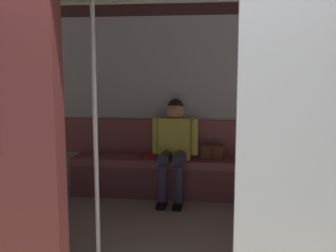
{
  "coord_description": "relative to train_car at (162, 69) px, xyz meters",
  "views": [
    {
      "loc": [
        -0.45,
        2.39,
        1.56
      ],
      "look_at": [
        0.03,
        -1.32,
        1.03
      ],
      "focal_mm": 42.85,
      "sensor_mm": 36.0,
      "label": 1
    }
  ],
  "objects": [
    {
      "name": "grab_pole_door",
      "position": [
        0.41,
        0.75,
        -0.46
      ],
      "size": [
        0.04,
        0.04,
        2.19
      ],
      "primitive_type": "cylinder",
      "color": "silver",
      "rests_on": "ground_plane"
    },
    {
      "name": "train_car",
      "position": [
        0.0,
        0.0,
        0.0
      ],
      "size": [
        6.4,
        2.86,
        2.33
      ],
      "color": "#ADAFB5",
      "rests_on": "ground_plane"
    },
    {
      "name": "handbag",
      "position": [
        -0.45,
        -1.13,
        -0.99
      ],
      "size": [
        0.26,
        0.15,
        0.17
      ],
      "color": "brown",
      "rests_on": "bench_seat"
    },
    {
      "name": "bench_seat",
      "position": [
        -0.08,
        -1.07,
        -1.19
      ],
      "size": [
        2.71,
        0.44,
        0.48
      ],
      "color": "#935156",
      "rests_on": "ground_plane"
    },
    {
      "name": "person_seated",
      "position": [
        0.0,
        -1.02,
        -0.86
      ],
      "size": [
        0.55,
        0.68,
        1.21
      ],
      "color": "#D8CC4C",
      "rests_on": "ground_plane"
    },
    {
      "name": "book",
      "position": [
        0.34,
        -1.14,
        -1.07
      ],
      "size": [
        0.22,
        0.26,
        0.03
      ],
      "primitive_type": "cube",
      "rotation": [
        0.0,
        0.0,
        0.39
      ],
      "color": "#B22D2D",
      "rests_on": "bench_seat"
    }
  ]
}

